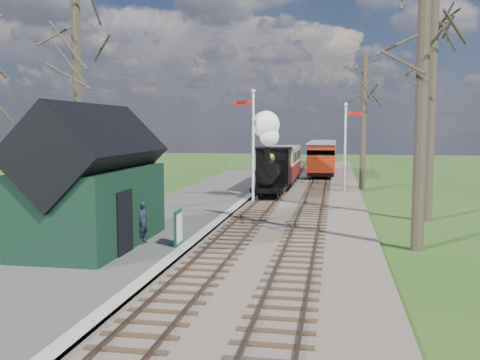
{
  "coord_description": "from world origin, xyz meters",
  "views": [
    {
      "loc": [
        3.72,
        -12.69,
        4.2
      ],
      "look_at": [
        -0.87,
        12.9,
        1.6
      ],
      "focal_mm": 40.0,
      "sensor_mm": 36.0,
      "label": 1
    }
  ],
  "objects_px": {
    "semaphore_far": "(346,140)",
    "sign_board": "(178,228)",
    "semaphore_near": "(252,137)",
    "red_carriage_a": "(322,159)",
    "red_carriage_b": "(323,155)",
    "locomotive": "(271,161)",
    "station_shed": "(93,184)",
    "person": "(143,222)",
    "coach": "(281,164)",
    "bench": "(117,235)"
  },
  "relations": [
    {
      "from": "red_carriage_a",
      "to": "person",
      "type": "distance_m",
      "value": 27.09
    },
    {
      "from": "station_shed",
      "to": "semaphore_far",
      "type": "height_order",
      "value": "semaphore_far"
    },
    {
      "from": "semaphore_near",
      "to": "coach",
      "type": "height_order",
      "value": "semaphore_near"
    },
    {
      "from": "person",
      "to": "semaphore_near",
      "type": "bearing_deg",
      "value": -6.69
    },
    {
      "from": "coach",
      "to": "semaphore_far",
      "type": "bearing_deg",
      "value": -27.92
    },
    {
      "from": "locomotive",
      "to": "semaphore_near",
      "type": "bearing_deg",
      "value": -108.61
    },
    {
      "from": "locomotive",
      "to": "bench",
      "type": "bearing_deg",
      "value": -103.15
    },
    {
      "from": "coach",
      "to": "red_carriage_b",
      "type": "xyz_separation_m",
      "value": [
        2.6,
        12.25,
        -0.02
      ]
    },
    {
      "from": "semaphore_far",
      "to": "person",
      "type": "height_order",
      "value": "semaphore_far"
    },
    {
      "from": "red_carriage_b",
      "to": "locomotive",
      "type": "bearing_deg",
      "value": -98.11
    },
    {
      "from": "station_shed",
      "to": "locomotive",
      "type": "bearing_deg",
      "value": 73.26
    },
    {
      "from": "locomotive",
      "to": "bench",
      "type": "distance_m",
      "value": 14.97
    },
    {
      "from": "station_shed",
      "to": "bench",
      "type": "relative_size",
      "value": 3.95
    },
    {
      "from": "semaphore_near",
      "to": "red_carriage_a",
      "type": "bearing_deg",
      "value": 77.4
    },
    {
      "from": "locomotive",
      "to": "person",
      "type": "relative_size",
      "value": 3.32
    },
    {
      "from": "semaphore_near",
      "to": "red_carriage_a",
      "type": "xyz_separation_m",
      "value": [
        3.37,
        15.07,
        -2.01
      ]
    },
    {
      "from": "station_shed",
      "to": "semaphore_far",
      "type": "bearing_deg",
      "value": 64.28
    },
    {
      "from": "semaphore_near",
      "to": "sign_board",
      "type": "relative_size",
      "value": 5.21
    },
    {
      "from": "station_shed",
      "to": "person",
      "type": "bearing_deg",
      "value": 18.76
    },
    {
      "from": "semaphore_far",
      "to": "sign_board",
      "type": "bearing_deg",
      "value": -108.42
    },
    {
      "from": "station_shed",
      "to": "person",
      "type": "relative_size",
      "value": 4.29
    },
    {
      "from": "red_carriage_b",
      "to": "red_carriage_a",
      "type": "bearing_deg",
      "value": -90.0
    },
    {
      "from": "locomotive",
      "to": "coach",
      "type": "height_order",
      "value": "locomotive"
    },
    {
      "from": "red_carriage_b",
      "to": "semaphore_far",
      "type": "bearing_deg",
      "value": -83.06
    },
    {
      "from": "bench",
      "to": "person",
      "type": "distance_m",
      "value": 1.05
    },
    {
      "from": "semaphore_far",
      "to": "red_carriage_b",
      "type": "height_order",
      "value": "semaphore_far"
    },
    {
      "from": "semaphore_near",
      "to": "sign_board",
      "type": "bearing_deg",
      "value": -93.49
    },
    {
      "from": "semaphore_near",
      "to": "person",
      "type": "distance_m",
      "value": 11.95
    },
    {
      "from": "semaphore_far",
      "to": "locomotive",
      "type": "relative_size",
      "value": 1.17
    },
    {
      "from": "coach",
      "to": "bench",
      "type": "relative_size",
      "value": 4.88
    },
    {
      "from": "locomotive",
      "to": "bench",
      "type": "xyz_separation_m",
      "value": [
        -3.39,
        -14.5,
        -1.6
      ]
    },
    {
      "from": "coach",
      "to": "bench",
      "type": "bearing_deg",
      "value": -99.38
    },
    {
      "from": "semaphore_near",
      "to": "locomotive",
      "type": "relative_size",
      "value": 1.28
    },
    {
      "from": "semaphore_near",
      "to": "coach",
      "type": "xyz_separation_m",
      "value": [
        0.77,
        8.32,
        -1.99
      ]
    },
    {
      "from": "red_carriage_a",
      "to": "red_carriage_b",
      "type": "distance_m",
      "value": 5.5
    },
    {
      "from": "locomotive",
      "to": "sign_board",
      "type": "bearing_deg",
      "value": -96.05
    },
    {
      "from": "locomotive",
      "to": "red_carriage_b",
      "type": "bearing_deg",
      "value": 81.89
    },
    {
      "from": "bench",
      "to": "semaphore_far",
      "type": "bearing_deg",
      "value": 66.93
    },
    {
      "from": "station_shed",
      "to": "coach",
      "type": "xyz_separation_m",
      "value": [
        4.3,
        20.32,
        -0.64
      ]
    },
    {
      "from": "semaphore_far",
      "to": "red_carriage_b",
      "type": "xyz_separation_m",
      "value": [
        -1.77,
        14.57,
        -1.74
      ]
    },
    {
      "from": "semaphore_far",
      "to": "coach",
      "type": "bearing_deg",
      "value": 152.08
    },
    {
      "from": "sign_board",
      "to": "bench",
      "type": "relative_size",
      "value": 0.75
    },
    {
      "from": "red_carriage_b",
      "to": "bench",
      "type": "xyz_separation_m",
      "value": [
        -6.0,
        -32.82,
        -0.99
      ]
    },
    {
      "from": "semaphore_far",
      "to": "bench",
      "type": "xyz_separation_m",
      "value": [
        -7.77,
        -18.25,
        -2.73
      ]
    },
    {
      "from": "semaphore_far",
      "to": "coach",
      "type": "height_order",
      "value": "semaphore_far"
    },
    {
      "from": "semaphore_far",
      "to": "bench",
      "type": "height_order",
      "value": "semaphore_far"
    },
    {
      "from": "bench",
      "to": "red_carriage_a",
      "type": "bearing_deg",
      "value": 77.62
    },
    {
      "from": "sign_board",
      "to": "bench",
      "type": "xyz_separation_m",
      "value": [
        -1.92,
        -0.69,
        -0.17
      ]
    },
    {
      "from": "semaphore_near",
      "to": "red_carriage_a",
      "type": "height_order",
      "value": "semaphore_near"
    },
    {
      "from": "red_carriage_a",
      "to": "semaphore_far",
      "type": "bearing_deg",
      "value": -78.93
    }
  ]
}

